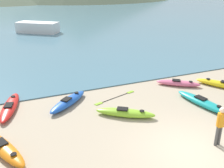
{
  "coord_description": "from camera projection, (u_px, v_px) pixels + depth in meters",
  "views": [
    {
      "loc": [
        -6.02,
        -6.44,
        6.01
      ],
      "look_at": [
        -0.53,
        6.36,
        0.5
      ],
      "focal_mm": 42.0,
      "sensor_mm": 36.0,
      "label": 1
    }
  ],
  "objects": [
    {
      "name": "ground_plane",
      "position": [
        191.0,
        151.0,
        9.93
      ],
      "size": [
        400.0,
        400.0,
        0.0
      ],
      "primitive_type": "plane",
      "color": "tan"
    },
    {
      "name": "bay_water",
      "position": [
        34.0,
        17.0,
        45.88
      ],
      "size": [
        160.0,
        70.0,
        0.06
      ],
      "primitive_type": "cube",
      "color": "teal",
      "rests_on": "ground_plane"
    },
    {
      "name": "kayak_on_sand_0",
      "position": [
        68.0,
        102.0,
        13.55
      ],
      "size": [
        2.65,
        2.46,
        0.4
      ],
      "color": "blue",
      "rests_on": "ground_plane"
    },
    {
      "name": "kayak_on_sand_1",
      "position": [
        223.0,
        85.0,
        15.77
      ],
      "size": [
        2.28,
        3.06,
        0.4
      ],
      "color": "yellow",
      "rests_on": "ground_plane"
    },
    {
      "name": "kayak_on_sand_2",
      "position": [
        125.0,
        113.0,
        12.41
      ],
      "size": [
        2.7,
        2.15,
        0.4
      ],
      "color": "#8CCC2D",
      "rests_on": "ground_plane"
    },
    {
      "name": "kayak_on_sand_3",
      "position": [
        3.0,
        148.0,
        9.82
      ],
      "size": [
        1.76,
        3.13,
        0.38
      ],
      "color": "orange",
      "rests_on": "ground_plane"
    },
    {
      "name": "kayak_on_sand_4",
      "position": [
        178.0,
        83.0,
        16.03
      ],
      "size": [
        2.49,
        2.09,
        0.38
      ],
      "color": "#E5668C",
      "rests_on": "ground_plane"
    },
    {
      "name": "kayak_on_sand_6",
      "position": [
        203.0,
        102.0,
        13.46
      ],
      "size": [
        1.15,
        3.49,
        0.4
      ],
      "color": "teal",
      "rests_on": "ground_plane"
    },
    {
      "name": "kayak_on_sand_7",
      "position": [
        10.0,
        107.0,
        13.05
      ],
      "size": [
        1.47,
        3.37,
        0.36
      ],
      "color": "red",
      "rests_on": "ground_plane"
    },
    {
      "name": "person_near_foreground",
      "position": [
        220.0,
        124.0,
        9.94
      ],
      "size": [
        0.33,
        0.22,
        1.64
      ],
      "color": "#4C4C4C",
      "rests_on": "ground_plane"
    },
    {
      "name": "moored_boat_2",
      "position": [
        38.0,
        27.0,
        32.0
      ],
      "size": [
        5.16,
        4.62,
        1.26
      ],
      "color": "white",
      "rests_on": "bay_water"
    },
    {
      "name": "loose_paddle",
      "position": [
        115.0,
        98.0,
        14.41
      ],
      "size": [
        2.7,
        1.02,
        0.03
      ],
      "color": "black",
      "rests_on": "ground_plane"
    }
  ]
}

